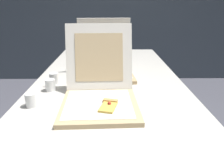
# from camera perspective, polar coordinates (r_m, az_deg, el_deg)

# --- Properties ---
(table) EXTENTS (0.96, 2.14, 0.72)m
(table) POSITION_cam_1_polar(r_m,az_deg,el_deg) (1.37, -0.91, -1.70)
(table) COLOR beige
(table) RESTS_ON ground
(pizza_box_front) EXTENTS (0.39, 0.50, 0.37)m
(pizza_box_front) POSITION_cam_1_polar(r_m,az_deg,el_deg) (1.08, -3.29, -2.56)
(pizza_box_front) COLOR tan
(pizza_box_front) RESTS_ON table
(pizza_box_middle) EXTENTS (0.40, 0.40, 0.38)m
(pizza_box_middle) POSITION_cam_1_polar(r_m,az_deg,el_deg) (1.52, -1.78, 4.49)
(pizza_box_middle) COLOR tan
(pizza_box_middle) RESTS_ON table
(cup_white_far) EXTENTS (0.06, 0.06, 0.07)m
(cup_white_far) POSITION_cam_1_polar(r_m,az_deg,el_deg) (1.70, -9.71, 5.30)
(cup_white_far) COLOR white
(cup_white_far) RESTS_ON table
(cup_white_mid) EXTENTS (0.06, 0.06, 0.07)m
(cup_white_mid) POSITION_cam_1_polar(r_m,az_deg,el_deg) (1.40, -15.17, 1.45)
(cup_white_mid) COLOR white
(cup_white_mid) RESTS_ON table
(cup_white_near_left) EXTENTS (0.06, 0.06, 0.07)m
(cup_white_near_left) POSITION_cam_1_polar(r_m,az_deg,el_deg) (1.13, -20.68, -3.99)
(cup_white_near_left) COLOR white
(cup_white_near_left) RESTS_ON table
(cup_white_near_center) EXTENTS (0.06, 0.06, 0.07)m
(cup_white_near_center) POSITION_cam_1_polar(r_m,az_deg,el_deg) (1.29, -16.08, -0.26)
(cup_white_near_center) COLOR white
(cup_white_near_center) RESTS_ON table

